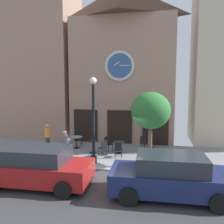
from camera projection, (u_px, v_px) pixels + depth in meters
ground_plane at (113, 176)px, 10.27m from camera, size 24.10×11.67×0.13m
clock_building at (122, 62)px, 16.56m from camera, size 7.33×3.58×11.00m
neighbor_building_left at (35, 50)px, 18.79m from camera, size 6.68×4.19×13.71m
street_lamp at (93, 120)px, 11.71m from camera, size 0.36×0.36×4.40m
street_tree at (151, 111)px, 11.16m from camera, size 1.90×1.71×3.69m
cafe_table_rightmost at (76, 140)px, 14.71m from camera, size 0.79×0.79×0.75m
cafe_table_near_curb at (93, 145)px, 13.59m from camera, size 0.66×0.66×0.76m
cafe_table_leftmost at (119, 145)px, 13.53m from camera, size 0.70×0.70×0.75m
cafe_table_center_left at (151, 140)px, 14.70m from camera, size 0.78×0.78×0.72m
cafe_chair_near_lamp at (118, 148)px, 12.75m from camera, size 0.42×0.42×0.90m
cafe_chair_mid_row at (144, 142)px, 14.11m from camera, size 0.56×0.56×0.90m
cafe_chair_curbside at (108, 143)px, 14.01m from camera, size 0.56×0.56×0.90m
cafe_chair_outer at (103, 147)px, 13.05m from camera, size 0.56×0.56×0.90m
cafe_chair_by_entrance at (79, 137)px, 15.58m from camera, size 0.53×0.53×0.90m
pedestrian_grey at (65, 146)px, 11.91m from camera, size 0.43×0.43×1.67m
pedestrian_orange at (48, 137)px, 14.05m from camera, size 0.44×0.44×1.67m
parked_car_red at (37, 167)px, 9.18m from camera, size 4.35×2.12×1.55m
parked_car_navy at (171, 176)px, 8.23m from camera, size 4.36×2.14×1.55m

